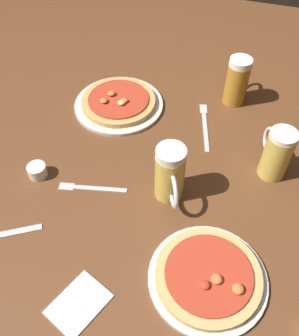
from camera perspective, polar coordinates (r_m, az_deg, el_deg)
name	(u,v)px	position (r m, az deg, el deg)	size (l,w,h in m)	color
ground_plane	(150,175)	(1.16, 0.00, -1.13)	(2.40, 2.40, 0.03)	brown
pizza_plate_near	(208,277)	(0.96, 8.83, -15.94)	(0.29, 0.29, 0.05)	silver
pizza_plate_far	(119,103)	(1.36, -4.68, 9.82)	(0.31, 0.31, 0.05)	silver
beer_mug_dark	(170,174)	(1.03, 3.13, -0.95)	(0.09, 0.14, 0.18)	gold
beer_mug_amber	(237,81)	(1.37, 13.11, 12.71)	(0.08, 0.14, 0.17)	#B27A23
beer_mug_pale	(277,153)	(1.15, 18.63, 2.16)	(0.09, 0.13, 0.17)	gold
ramekin_butter	(37,171)	(1.17, -16.59, -0.41)	(0.06, 0.06, 0.04)	silver
napkin_folded	(79,304)	(0.95, -10.67, -19.50)	(0.10, 0.14, 0.01)	white
fork_left	(205,125)	(1.30, 8.38, 6.40)	(0.08, 0.23, 0.01)	silver
fork_spare	(91,188)	(1.12, -8.85, -2.97)	(0.20, 0.06, 0.01)	silver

